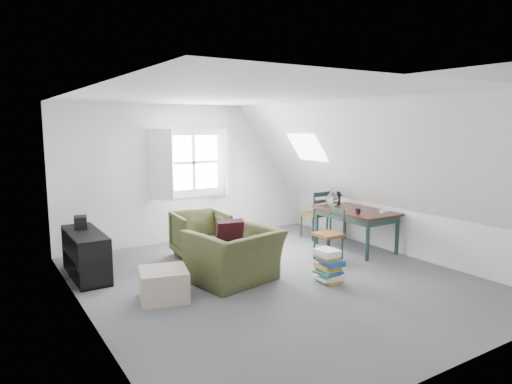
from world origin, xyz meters
TOP-DOWN VIEW (x-y plane):
  - floor at (0.00, 0.00)m, footprint 5.50×5.50m
  - ceiling at (0.00, 0.00)m, footprint 5.50×5.50m
  - wall_back at (0.00, 2.75)m, footprint 5.00×0.00m
  - wall_front at (0.00, -2.75)m, footprint 5.00×0.00m
  - wall_left at (-2.50, 0.00)m, footprint 0.00×5.50m
  - wall_right at (2.50, 0.00)m, footprint 0.00×5.50m
  - slope_left at (-1.55, 0.00)m, footprint 3.19×5.50m
  - slope_right at (1.55, 0.00)m, footprint 3.19×5.50m
  - dormer_window at (0.00, 2.68)m, footprint 1.71×0.35m
  - skylight at (1.55, 1.30)m, footprint 0.35×0.75m
  - armchair_near at (-0.53, 0.24)m, footprint 1.29×1.18m
  - armchair_far at (-0.42, 1.56)m, footprint 0.87×0.89m
  - throw_pillow at (-0.53, 0.39)m, footprint 0.41×0.29m
  - ottoman at (-1.58, 0.16)m, footprint 0.69×0.69m
  - dining_table at (2.06, 0.58)m, footprint 0.83×1.39m
  - demijohn at (1.91, 1.03)m, footprint 0.23×0.23m
  - vase_twigs at (2.16, 1.13)m, footprint 0.08×0.09m
  - cup at (1.81, 0.28)m, footprint 0.10×0.10m
  - paper_box at (2.26, 0.13)m, footprint 0.14×0.11m
  - dining_chair_far at (1.97, 1.55)m, footprint 0.43×0.43m
  - dining_chair_near at (1.27, 0.34)m, footprint 0.39×0.39m
  - media_shelf at (-2.21, 1.52)m, footprint 0.42×1.27m
  - electronics_box at (-2.21, 1.82)m, footprint 0.21×0.27m
  - magazine_stack at (0.56, -0.45)m, footprint 0.34×0.40m

SIDE VIEW (x-z plane):
  - floor at x=0.00m, z-range 0.00..0.00m
  - armchair_near at x=-0.53m, z-range -0.36..0.36m
  - armchair_far at x=-0.42m, z-range -0.38..0.38m
  - ottoman at x=-1.58m, z-range 0.00..0.38m
  - magazine_stack at x=0.56m, z-range 0.00..0.45m
  - media_shelf at x=-2.21m, z-range -0.03..0.62m
  - dining_chair_near at x=1.27m, z-range 0.02..0.84m
  - dining_chair_far at x=1.97m, z-range 0.02..0.93m
  - dining_table at x=2.06m, z-range 0.26..0.95m
  - throw_pillow at x=-0.53m, z-range 0.46..0.85m
  - cup at x=1.81m, z-range 0.65..0.74m
  - paper_box at x=2.26m, z-range 0.69..0.74m
  - electronics_box at x=-2.21m, z-range 0.64..0.83m
  - demijohn at x=1.91m, z-range 0.67..0.99m
  - vase_twigs at x=2.16m, z-range 0.53..1.13m
  - wall_back at x=0.00m, z-range -1.25..3.75m
  - wall_front at x=0.00m, z-range -1.25..3.75m
  - wall_left at x=-2.50m, z-range -1.50..4.00m
  - wall_right at x=2.50m, z-range -1.50..4.00m
  - dormer_window at x=0.00m, z-range 0.80..2.10m
  - skylight at x=1.55m, z-range 1.51..1.98m
  - slope_left at x=-1.55m, z-range -0.47..4.02m
  - slope_right at x=1.55m, z-range -0.47..4.02m
  - ceiling at x=0.00m, z-range 2.50..2.50m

